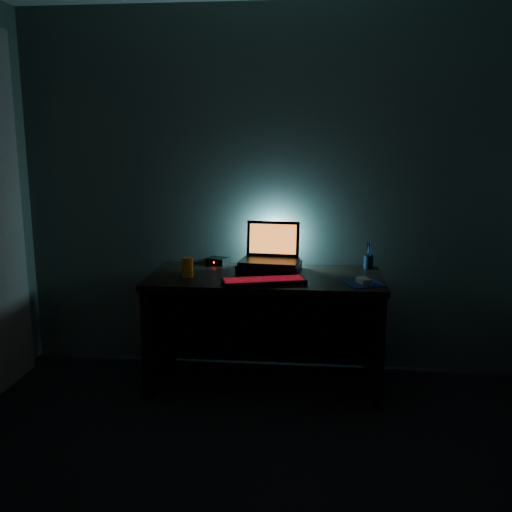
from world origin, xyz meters
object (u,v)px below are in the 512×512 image
Objects in this scene: mouse at (364,281)px; router at (218,261)px; juice_glass at (187,267)px; pen_cup at (368,262)px; laptop at (271,252)px; keyboard at (264,281)px.

router reaches higher than mouse.
mouse is at bearing -4.15° from juice_glass.
router is (0.13, 0.39, -0.04)m from juice_glass.
laptop is at bearing -170.85° from pen_cup.
laptop is at bearing 129.63° from mouse.
router is at bearing 109.00° from keyboard.
mouse is 0.62× the size of router.
juice_glass is at bearing -162.92° from pen_cup.
juice_glass is at bearing -148.10° from laptop.
laptop reaches higher than juice_glass.
mouse is at bearing -3.19° from router.
keyboard is at bearing -143.70° from pen_cup.
keyboard is at bearing -14.84° from juice_glass.
laptop is 3.81× the size of mouse.
laptop is 0.76× the size of keyboard.
pen_cup is 1.04m from router.
laptop reaches higher than pen_cup.
laptop is 0.67m from pen_cup.
pen_cup is at bearing 60.71° from mouse.
keyboard is 0.64m from router.
laptop reaches higher than keyboard.
router is at bearing 178.35° from pen_cup.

